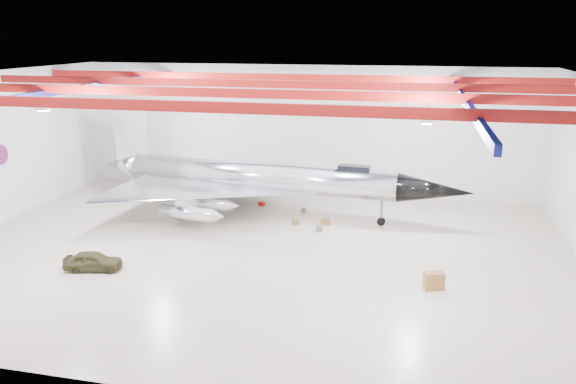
# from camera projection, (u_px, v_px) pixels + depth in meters

# --- Properties ---
(floor) EXTENTS (40.00, 40.00, 0.00)m
(floor) POSITION_uv_depth(u_px,v_px,m) (256.00, 251.00, 36.13)
(floor) COLOR #BBAB95
(floor) RESTS_ON ground
(wall_back) EXTENTS (40.00, 0.00, 40.00)m
(wall_back) POSITION_uv_depth(u_px,v_px,m) (303.00, 130.00, 48.70)
(wall_back) COLOR silver
(wall_back) RESTS_ON floor
(ceiling) EXTENTS (40.00, 40.00, 0.00)m
(ceiling) POSITION_uv_depth(u_px,v_px,m) (254.00, 78.00, 33.13)
(ceiling) COLOR #0A0F38
(ceiling) RESTS_ON wall_back
(ceiling_structure) EXTENTS (39.50, 29.50, 1.08)m
(ceiling_structure) POSITION_uv_depth(u_px,v_px,m) (254.00, 90.00, 33.32)
(ceiling_structure) COLOR maroon
(ceiling_structure) RESTS_ON ceiling
(wall_roundel) EXTENTS (0.10, 1.50, 1.50)m
(wall_roundel) POSITION_uv_depth(u_px,v_px,m) (0.00, 155.00, 40.93)
(wall_roundel) COLOR #B21414
(wall_roundel) RESTS_ON wall_left
(jet_aircraft) EXTENTS (29.73, 18.38, 8.10)m
(jet_aircraft) POSITION_uv_depth(u_px,v_px,m) (258.00, 180.00, 43.18)
(jet_aircraft) COLOR silver
(jet_aircraft) RESTS_ON floor
(jeep) EXTENTS (3.58, 2.03, 1.15)m
(jeep) POSITION_uv_depth(u_px,v_px,m) (93.00, 261.00, 33.16)
(jeep) COLOR #36321B
(jeep) RESTS_ON floor
(desk) EXTENTS (1.21, 0.90, 0.99)m
(desk) POSITION_uv_depth(u_px,v_px,m) (434.00, 281.00, 30.65)
(desk) COLOR brown
(desk) RESTS_ON floor
(crate_ply) EXTENTS (0.55, 0.48, 0.33)m
(crate_ply) POSITION_uv_depth(u_px,v_px,m) (182.00, 218.00, 42.24)
(crate_ply) COLOR olive
(crate_ply) RESTS_ON floor
(toolbox_red) EXTENTS (0.55, 0.49, 0.32)m
(toolbox_red) POSITION_uv_depth(u_px,v_px,m) (262.00, 204.00, 45.72)
(toolbox_red) COLOR #A91C10
(toolbox_red) RESTS_ON floor
(engine_drum) EXTENTS (0.54, 0.54, 0.41)m
(engine_drum) POSITION_uv_depth(u_px,v_px,m) (319.00, 229.00, 39.71)
(engine_drum) COLOR #59595B
(engine_drum) RESTS_ON floor
(parts_bin) EXTENTS (0.63, 0.53, 0.41)m
(parts_bin) POSITION_uv_depth(u_px,v_px,m) (325.00, 222.00, 41.19)
(parts_bin) COLOR olive
(parts_bin) RESTS_ON floor
(oil_barrel) EXTENTS (0.49, 0.39, 0.34)m
(oil_barrel) POSITION_uv_depth(u_px,v_px,m) (295.00, 222.00, 41.21)
(oil_barrel) COLOR olive
(oil_barrel) RESTS_ON floor
(spares_box) EXTENTS (0.49, 0.49, 0.33)m
(spares_box) POSITION_uv_depth(u_px,v_px,m) (304.00, 210.00, 44.09)
(spares_box) COLOR #59595B
(spares_box) RESTS_ON floor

